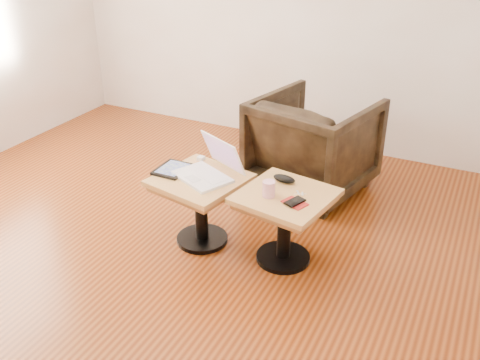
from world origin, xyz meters
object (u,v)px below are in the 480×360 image
at_px(side_table_left, 200,194).
at_px(striped_cup, 269,189).
at_px(armchair, 313,145).
at_px(side_table_right, 285,211).
at_px(laptop, 209,169).

xyz_separation_m(side_table_left, striped_cup, (0.50, -0.03, 0.17)).
bearing_deg(armchair, side_table_right, 112.74).
relative_size(side_table_left, striped_cup, 6.26).
xyz_separation_m(laptop, armchair, (0.37, 1.01, -0.15)).
distance_m(laptop, armchair, 1.09).
height_order(side_table_left, laptop, laptop).
bearing_deg(striped_cup, laptop, 170.34).
height_order(side_table_right, armchair, armchair).
xyz_separation_m(side_table_left, laptop, (0.04, 0.05, 0.17)).
bearing_deg(side_table_left, armchair, 79.89).
height_order(side_table_right, striped_cup, striped_cup).
bearing_deg(armchair, striped_cup, 107.78).
bearing_deg(striped_cup, side_table_right, 41.39).
bearing_deg(side_table_left, striped_cup, 7.94).
bearing_deg(side_table_right, armchair, 108.99).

